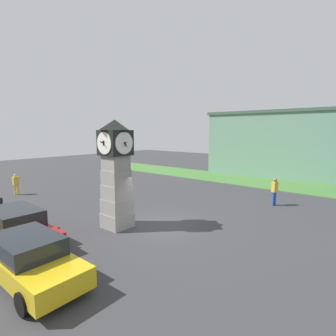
{
  "coord_description": "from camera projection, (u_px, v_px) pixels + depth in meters",
  "views": [
    {
      "loc": [
        8.53,
        -9.48,
        4.68
      ],
      "look_at": [
        -0.56,
        1.39,
        2.71
      ],
      "focal_mm": 28.0,
      "sensor_mm": 36.0,
      "label": 1
    }
  ],
  "objects": [
    {
      "name": "bollard_near_tower",
      "position": [
        17.0,
        236.0,
        10.59
      ],
      "size": [
        0.26,
        0.26,
        0.97
      ],
      "color": "brown",
      "rests_on": "ground_plane"
    },
    {
      "name": "ground_plane",
      "position": [
        159.0,
        225.0,
        13.27
      ],
      "size": [
        78.83,
        78.83,
        0.0
      ],
      "primitive_type": "plane",
      "color": "#38383A"
    },
    {
      "name": "car_near_tower",
      "position": [
        17.0,
        227.0,
        10.84
      ],
      "size": [
        4.51,
        1.94,
        1.5
      ],
      "color": "#A51111",
      "rests_on": "ground_plane"
    },
    {
      "name": "pedestrian_near_bench",
      "position": [
        275.0,
        190.0,
        16.62
      ],
      "size": [
        0.33,
        0.45,
        1.77
      ],
      "color": "#264CA5",
      "rests_on": "ground_plane"
    },
    {
      "name": "clock_tower",
      "position": [
        116.0,
        173.0,
        12.62
      ],
      "size": [
        1.65,
        1.71,
        5.25
      ],
      "color": "gray",
      "rests_on": "ground_plane"
    },
    {
      "name": "car_by_building",
      "position": [
        31.0,
        259.0,
        8.14
      ],
      "size": [
        4.18,
        1.9,
        1.46
      ],
      "color": "gold",
      "rests_on": "ground_plane"
    },
    {
      "name": "warehouse_blue_far",
      "position": [
        280.0,
        143.0,
        29.73
      ],
      "size": [
        13.94,
        10.43,
        6.82
      ],
      "color": "gray",
      "rests_on": "ground_plane"
    },
    {
      "name": "grass_verge_far",
      "position": [
        289.0,
        186.0,
        22.82
      ],
      "size": [
        47.3,
        5.4,
        0.04
      ],
      "primitive_type": "cube",
      "color": "#477A38",
      "rests_on": "ground_plane"
    },
    {
      "name": "pedestrian_crossing_lot",
      "position": [
        16.0,
        183.0,
        19.49
      ],
      "size": [
        0.26,
        0.41,
        1.57
      ],
      "color": "gold",
      "rests_on": "ground_plane"
    },
    {
      "name": "bollard_mid_row",
      "position": [
        58.0,
        237.0,
        10.53
      ],
      "size": [
        0.22,
        0.22,
        0.91
      ],
      "color": "maroon",
      "rests_on": "ground_plane"
    }
  ]
}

